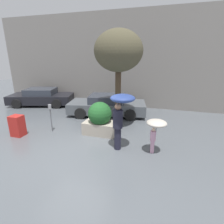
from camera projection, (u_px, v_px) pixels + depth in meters
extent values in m
plane|color=#51565B|center=(74.00, 149.00, 6.44)|extent=(40.00, 40.00, 0.00)
cube|color=gray|center=(119.00, 61.00, 11.46)|extent=(18.00, 0.30, 6.00)
cube|color=#9E9384|center=(100.00, 128.00, 7.68)|extent=(1.41, 0.80, 0.55)
sphere|color=#1E5123|center=(100.00, 114.00, 7.48)|extent=(1.02, 1.02, 1.02)
cylinder|color=#1E1E2D|center=(118.00, 138.00, 6.35)|extent=(0.25, 0.25, 0.84)
cylinder|color=#1E1E2D|center=(118.00, 119.00, 6.12)|extent=(0.35, 0.35, 0.67)
sphere|color=#997056|center=(118.00, 107.00, 5.99)|extent=(0.23, 0.23, 0.23)
cylinder|color=#4C4C51|center=(122.00, 108.00, 6.00)|extent=(0.02, 0.02, 0.71)
ellipsoid|color=navy|center=(123.00, 98.00, 5.89)|extent=(0.85, 0.85, 0.27)
cylinder|color=#D199B7|center=(152.00, 147.00, 6.15)|extent=(0.14, 0.14, 0.46)
cylinder|color=#D199B7|center=(153.00, 136.00, 6.03)|extent=(0.19, 0.19, 0.37)
sphere|color=beige|center=(154.00, 129.00, 5.95)|extent=(0.13, 0.13, 0.13)
cylinder|color=#4C4C51|center=(156.00, 130.00, 5.91)|extent=(0.02, 0.02, 0.47)
ellipsoid|color=beige|center=(157.00, 123.00, 5.84)|extent=(0.68, 0.68, 0.22)
cube|color=#4C5156|center=(107.00, 107.00, 10.22)|extent=(4.64, 2.64, 0.58)
cube|color=#2D333D|center=(107.00, 99.00, 10.07)|extent=(2.23, 1.91, 0.41)
cylinder|color=black|center=(80.00, 113.00, 9.53)|extent=(0.65, 0.33, 0.61)
cylinder|color=black|center=(88.00, 105.00, 11.27)|extent=(0.65, 0.33, 0.61)
cylinder|color=black|center=(130.00, 115.00, 9.27)|extent=(0.65, 0.33, 0.61)
cylinder|color=black|center=(130.00, 106.00, 11.01)|extent=(0.65, 0.33, 0.61)
cube|color=black|center=(42.00, 98.00, 12.29)|extent=(4.59, 2.98, 0.58)
cube|color=#2D333D|center=(41.00, 91.00, 12.14)|extent=(2.28, 2.04, 0.41)
cylinder|color=black|center=(17.00, 104.00, 11.47)|extent=(0.65, 0.39, 0.61)
cylinder|color=black|center=(29.00, 98.00, 13.21)|extent=(0.65, 0.39, 0.61)
cylinder|color=black|center=(57.00, 104.00, 11.47)|extent=(0.65, 0.39, 0.61)
cylinder|color=black|center=(64.00, 98.00, 13.21)|extent=(0.65, 0.39, 0.61)
cylinder|color=#423323|center=(118.00, 97.00, 8.07)|extent=(0.26, 0.26, 2.92)
ellipsoid|color=#4C4733|center=(118.00, 51.00, 7.45)|extent=(2.11, 2.11, 1.79)
cylinder|color=#595B60|center=(51.00, 120.00, 7.84)|extent=(0.05, 0.05, 1.06)
cylinder|color=gray|center=(50.00, 107.00, 7.65)|extent=(0.14, 0.14, 0.20)
cube|color=#B2231E|center=(17.00, 126.00, 7.44)|extent=(0.50, 0.44, 0.90)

